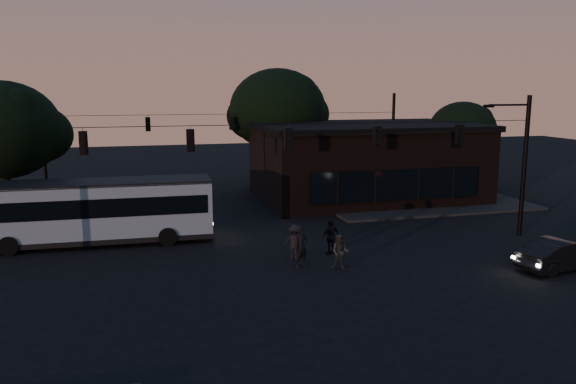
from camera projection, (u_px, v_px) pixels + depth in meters
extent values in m
plane|color=black|center=(313.00, 280.00, 23.30)|extent=(120.00, 120.00, 0.00)
cube|color=black|center=(415.00, 200.00, 39.65)|extent=(14.00, 10.00, 0.15)
cube|color=black|center=(15.00, 222.00, 33.00)|extent=(14.00, 10.00, 0.15)
cube|color=black|center=(365.00, 164.00, 40.34)|extent=(15.00, 10.00, 5.00)
cube|color=black|center=(366.00, 126.00, 39.86)|extent=(15.40, 10.40, 0.40)
cube|color=black|center=(397.00, 185.00, 35.61)|extent=(11.50, 0.18, 2.00)
cylinder|color=black|center=(278.00, 163.00, 44.85)|extent=(0.44, 0.44, 4.00)
ellipsoid|color=black|center=(278.00, 110.00, 44.10)|extent=(7.60, 7.60, 6.46)
cylinder|color=black|center=(460.00, 169.00, 44.72)|extent=(0.44, 0.44, 3.00)
ellipsoid|color=black|center=(462.00, 130.00, 44.16)|extent=(5.20, 5.20, 4.42)
cylinder|color=black|center=(8.00, 197.00, 31.74)|extent=(0.44, 0.44, 3.60)
ellipsoid|color=black|center=(2.00, 130.00, 31.06)|extent=(6.40, 6.40, 5.44)
cylinder|color=black|center=(524.00, 167.00, 29.74)|extent=(0.24, 0.24, 7.50)
cylinder|color=black|center=(288.00, 124.00, 25.98)|extent=(26.00, 0.03, 0.03)
cube|color=black|center=(83.00, 143.00, 23.80)|extent=(0.34, 0.30, 1.00)
cube|color=black|center=(190.00, 140.00, 24.95)|extent=(0.34, 0.30, 1.00)
cube|color=black|center=(288.00, 138.00, 26.10)|extent=(0.34, 0.30, 1.00)
cube|color=black|center=(377.00, 136.00, 27.25)|extent=(0.34, 0.30, 1.00)
cube|color=black|center=(459.00, 134.00, 28.40)|extent=(0.34, 0.30, 1.00)
cylinder|color=black|center=(44.00, 149.00, 38.29)|extent=(0.24, 0.24, 7.50)
cylinder|color=black|center=(393.00, 140.00, 44.94)|extent=(0.24, 0.24, 7.50)
cylinder|color=black|center=(232.00, 114.00, 41.21)|extent=(26.00, 0.03, 0.03)
cube|color=black|center=(148.00, 124.00, 39.79)|extent=(0.34, 0.30, 1.00)
cube|color=black|center=(232.00, 123.00, 41.33)|extent=(0.34, 0.30, 1.00)
cube|color=black|center=(309.00, 122.00, 42.86)|extent=(0.34, 0.30, 1.00)
cube|color=#8397A7|center=(97.00, 209.00, 28.49)|extent=(11.48, 2.91, 2.70)
cube|color=black|center=(97.00, 204.00, 28.44)|extent=(11.02, 2.94, 0.93)
cube|color=black|center=(96.00, 183.00, 28.25)|extent=(11.48, 2.91, 0.16)
cube|color=black|center=(99.00, 236.00, 28.75)|extent=(11.58, 2.98, 0.26)
cylinder|color=black|center=(8.00, 246.00, 26.58)|extent=(0.94, 0.29, 0.93)
cylinder|color=black|center=(20.00, 233.00, 29.06)|extent=(0.94, 0.29, 0.93)
cylinder|color=black|center=(168.00, 237.00, 28.27)|extent=(0.94, 0.29, 0.93)
cylinder|color=black|center=(167.00, 225.00, 30.75)|extent=(0.94, 0.29, 0.93)
imported|color=black|center=(561.00, 254.00, 24.52)|extent=(4.39, 2.21, 1.38)
imported|color=black|center=(301.00, 247.00, 24.75)|extent=(0.80, 0.66, 1.88)
imported|color=#2B2927|center=(340.00, 252.00, 24.49)|extent=(0.97, 0.92, 1.59)
imported|color=black|center=(331.00, 237.00, 26.78)|extent=(1.10, 0.75, 1.73)
imported|color=black|center=(295.00, 242.00, 25.94)|extent=(1.20, 1.19, 1.66)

